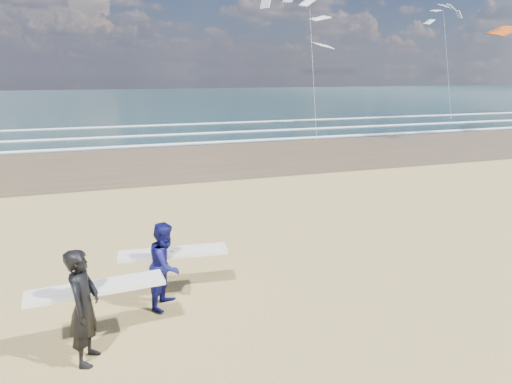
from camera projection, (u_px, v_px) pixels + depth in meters
name	position (u px, v px, depth m)	size (l,w,h in m)	color
wet_sand_strip	(433.00, 143.00, 29.95)	(220.00, 12.00, 0.01)	#4D3D29
ocean	(225.00, 99.00, 79.46)	(220.00, 100.00, 0.02)	#173134
foam_breakers	(354.00, 126.00, 39.20)	(220.00, 11.70, 0.05)	white
surfer_near	(85.00, 305.00, 7.24)	(2.23, 1.10, 1.94)	black
surfer_far	(167.00, 264.00, 9.03)	(2.24, 1.25, 1.75)	#0E1051
kite_1	(312.00, 47.00, 32.67)	(6.60, 4.83, 10.83)	slate
kite_5	(447.00, 55.00, 46.49)	(4.40, 4.58, 12.04)	slate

